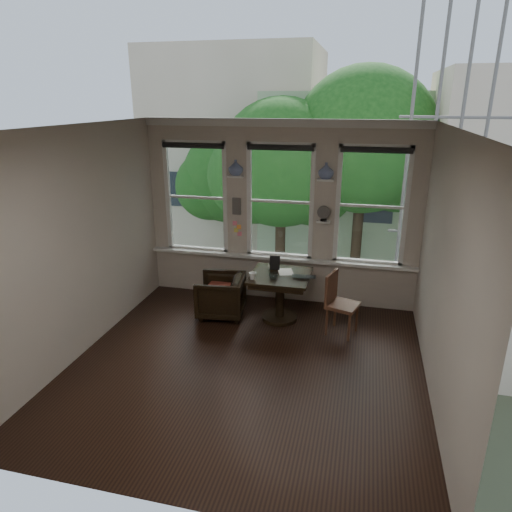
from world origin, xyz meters
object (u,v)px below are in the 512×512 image
(laptop, at_px, (303,278))
(side_chair_right, at_px, (343,305))
(armchair_left, at_px, (221,296))
(mug, at_px, (252,276))
(table, at_px, (280,297))

(laptop, bearing_deg, side_chair_right, -16.32)
(side_chair_right, bearing_deg, armchair_left, 102.00)
(mug, bearing_deg, armchair_left, 160.76)
(mug, bearing_deg, laptop, 13.09)
(laptop, bearing_deg, armchair_left, 174.71)
(table, bearing_deg, side_chair_right, -13.72)
(table, xyz_separation_m, mug, (-0.37, -0.28, 0.43))
(table, xyz_separation_m, side_chair_right, (0.97, -0.24, 0.09))
(side_chair_right, height_order, mug, side_chair_right)
(table, distance_m, laptop, 0.55)
(table, relative_size, side_chair_right, 0.98)
(table, xyz_separation_m, laptop, (0.37, -0.11, 0.39))
(table, height_order, mug, mug)
(armchair_left, relative_size, mug, 6.55)
(laptop, relative_size, mug, 3.18)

